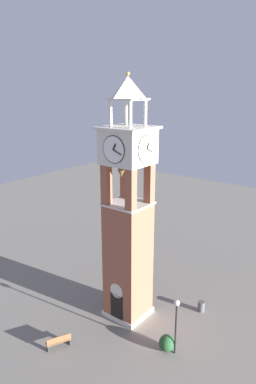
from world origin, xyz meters
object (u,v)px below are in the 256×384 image
clock_tower (128,224)px  park_bench (59,341)px  lamp_post (176,317)px  trash_bin (201,306)px

clock_tower → park_bench: bearing=-102.8°
park_bench → lamp_post: bearing=34.3°
park_bench → clock_tower: bearing=77.2°
clock_tower → park_bench: clock_tower is taller
park_bench → trash_bin: (5.51, 9.27, -0.08)m
lamp_post → park_bench: bearing=-145.7°
clock_tower → trash_bin: clock_tower is taller
trash_bin → lamp_post: bearing=-82.1°
clock_tower → park_bench: 8.86m
trash_bin → park_bench: bearing=-120.7°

